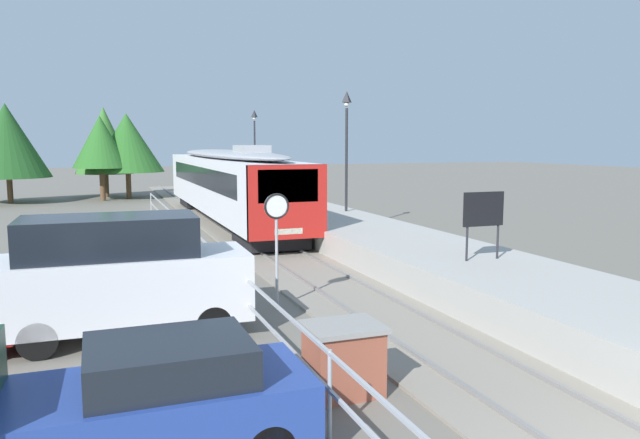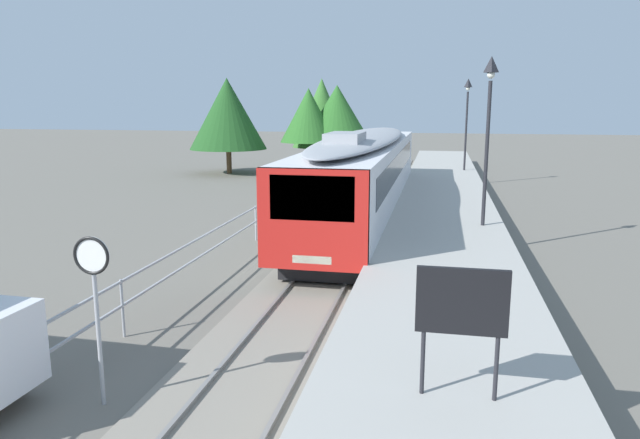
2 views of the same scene
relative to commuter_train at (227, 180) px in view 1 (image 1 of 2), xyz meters
name	(u,v)px [view 1 (image 1 of 2)]	position (x,y,z in m)	size (l,w,h in m)	color
ground_plane	(175,236)	(-3.00, -3.34, -2.15)	(160.00, 160.00, 0.00)	#6B665B
track_rails	(244,232)	(0.00, -3.34, -2.11)	(3.20, 60.00, 0.14)	gray
commuter_train	(227,180)	(0.00, 0.00, 0.00)	(2.82, 20.28, 3.74)	silver
station_platform	(312,219)	(3.25, -3.34, -1.70)	(3.90, 60.00, 0.90)	#A8A59E
platform_lamp_mid_platform	(347,128)	(4.49, -4.44, 2.47)	(0.34, 0.34, 5.35)	#232328
platform_lamp_far_end	(255,134)	(4.49, 12.12, 2.47)	(0.34, 0.34, 5.35)	#232328
platform_notice_board	(483,211)	(3.39, -16.28, 0.04)	(1.20, 0.08, 1.80)	#232328
speed_limit_sign	(277,222)	(-2.16, -15.98, -0.02)	(0.61, 0.10, 2.81)	#9EA0A5
brick_utility_cabinet	(343,358)	(-2.54, -21.00, -1.58)	(1.21, 0.99, 1.13)	brown
carpark_fence	(209,256)	(-3.30, -13.34, -1.24)	(0.06, 36.06, 1.25)	#9EA0A5
parked_hatchback_blue	(154,400)	(-5.54, -22.07, -1.36)	(4.01, 1.78, 1.53)	navy
parked_van_white	(123,275)	(-5.68, -16.81, -0.85)	(4.94, 2.06, 2.51)	white
tree_behind_carpark	(127,143)	(-3.90, 15.64, 1.83)	(5.07, 5.07, 6.05)	brown
tree_behind_station_far	(7,141)	(-11.43, 14.91, 1.97)	(5.33, 5.33, 6.55)	brown
tree_distant_left	(104,140)	(-5.37, 17.72, 2.00)	(4.22, 4.22, 6.58)	brown
tree_distant_centre	(101,142)	(-5.67, 14.75, 1.89)	(3.81, 3.81, 5.83)	brown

